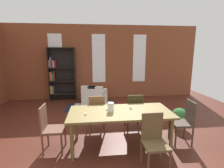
# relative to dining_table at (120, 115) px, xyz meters

# --- Properties ---
(ground_plane) EXTENTS (9.78, 9.78, 0.00)m
(ground_plane) POSITION_rel_dining_table_xyz_m (-0.30, 0.20, -0.70)
(ground_plane) COLOR #502319
(back_wall_brick) EXTENTS (8.52, 0.12, 3.08)m
(back_wall_brick) POSITION_rel_dining_table_xyz_m (-0.30, 3.95, 0.84)
(back_wall_brick) COLOR brown
(back_wall_brick) RESTS_ON ground
(window_pane_0) EXTENTS (0.55, 0.02, 2.00)m
(window_pane_0) POSITION_rel_dining_table_xyz_m (-2.06, 3.88, 1.00)
(window_pane_0) COLOR white
(window_pane_1) EXTENTS (0.55, 0.02, 2.00)m
(window_pane_1) POSITION_rel_dining_table_xyz_m (-0.30, 3.88, 1.00)
(window_pane_1) COLOR white
(window_pane_2) EXTENTS (0.55, 0.02, 2.00)m
(window_pane_2) POSITION_rel_dining_table_xyz_m (1.45, 3.88, 1.00)
(window_pane_2) COLOR white
(dining_table) EXTENTS (2.09, 0.95, 0.78)m
(dining_table) POSITION_rel_dining_table_xyz_m (0.00, 0.00, 0.00)
(dining_table) COLOR brown
(dining_table) RESTS_ON ground
(vase_on_table) EXTENTS (0.13, 0.13, 0.19)m
(vase_on_table) POSITION_rel_dining_table_xyz_m (-0.20, 0.00, 0.18)
(vase_on_table) COLOR silver
(vase_on_table) RESTS_ON dining_table
(tealight_candle_0) EXTENTS (0.04, 0.04, 0.04)m
(tealight_candle_0) POSITION_rel_dining_table_xyz_m (0.24, 0.12, 0.10)
(tealight_candle_0) COLOR silver
(tealight_candle_0) RESTS_ON dining_table
(tealight_candle_1) EXTENTS (0.04, 0.04, 0.04)m
(tealight_candle_1) POSITION_rel_dining_table_xyz_m (-0.27, 0.09, 0.10)
(tealight_candle_1) COLOR silver
(tealight_candle_1) RESTS_ON dining_table
(tealight_candle_2) EXTENTS (0.04, 0.04, 0.03)m
(tealight_candle_2) POSITION_rel_dining_table_xyz_m (-0.70, -0.11, 0.10)
(tealight_candle_2) COLOR silver
(tealight_candle_2) RESTS_ON dining_table
(dining_chair_head_right) EXTENTS (0.43, 0.43, 0.95)m
(dining_chair_head_right) POSITION_rel_dining_table_xyz_m (1.42, -0.00, -0.19)
(dining_chair_head_right) COLOR #45392F
(dining_chair_head_right) RESTS_ON ground
(dining_chair_head_left) EXTENTS (0.41, 0.41, 0.95)m
(dining_chair_head_left) POSITION_rel_dining_table_xyz_m (-1.42, 0.00, -0.19)
(dining_chair_head_left) COLOR brown
(dining_chair_head_left) RESTS_ON ground
(dining_chair_far_right) EXTENTS (0.40, 0.40, 0.95)m
(dining_chair_far_right) POSITION_rel_dining_table_xyz_m (0.47, 0.70, -0.19)
(dining_chair_far_right) COLOR #2E2A11
(dining_chair_far_right) RESTS_ON ground
(dining_chair_near_right) EXTENTS (0.41, 0.41, 0.95)m
(dining_chair_near_right) POSITION_rel_dining_table_xyz_m (0.47, -0.70, -0.19)
(dining_chair_near_right) COLOR brown
(dining_chair_near_right) RESTS_ON ground
(dining_chair_far_left) EXTENTS (0.41, 0.41, 0.95)m
(dining_chair_far_left) POSITION_rel_dining_table_xyz_m (-0.47, 0.70, -0.19)
(dining_chair_far_left) COLOR brown
(dining_chair_far_left) RESTS_ON ground
(bookshelf_tall) EXTENTS (1.07, 0.28, 2.16)m
(bookshelf_tall) POSITION_rel_dining_table_xyz_m (-1.88, 3.73, 0.40)
(bookshelf_tall) COLOR black
(bookshelf_tall) RESTS_ON ground
(armchair_white) EXTENTS (1.02, 1.02, 0.75)m
(armchair_white) POSITION_rel_dining_table_xyz_m (-0.51, 3.00, -0.42)
(armchair_white) COLOR white
(armchair_white) RESTS_ON ground
(potted_plant_by_shelf) EXTENTS (0.39, 0.39, 0.53)m
(potted_plant_by_shelf) POSITION_rel_dining_table_xyz_m (1.69, 0.70, -0.41)
(potted_plant_by_shelf) COLOR #9E6042
(potted_plant_by_shelf) RESTS_ON ground
(striped_rug) EXTENTS (1.65, 0.98, 0.01)m
(striped_rug) POSITION_rel_dining_table_xyz_m (-0.72, 2.63, -0.70)
(striped_rug) COLOR #1E1E33
(striped_rug) RESTS_ON ground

